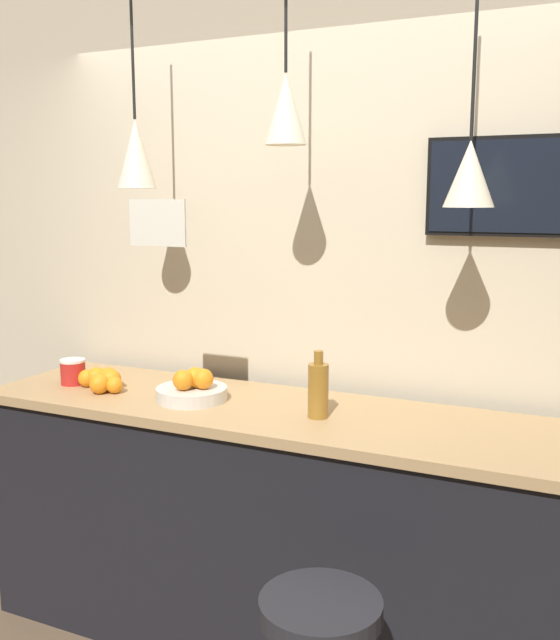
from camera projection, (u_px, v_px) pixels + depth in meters
name	position (u px, v px, depth m)	size (l,w,h in m)	color
back_wall	(322.00, 284.00, 3.09)	(8.00, 0.06, 2.90)	beige
service_counter	(280.00, 529.00, 2.86)	(2.51, 0.65, 1.01)	black
fruit_bowl	(192.00, 389.00, 2.88)	(0.29, 0.29, 0.14)	beige
orange_pile	(104.00, 379.00, 3.05)	(0.25, 0.19, 0.09)	orange
juice_bottle	(318.00, 389.00, 2.64)	(0.08, 0.08, 0.25)	olive
spread_jar	(73.00, 372.00, 3.13)	(0.11, 0.11, 0.11)	red
pendant_lamp_left	(136.00, 153.00, 2.93)	(0.16, 0.16, 0.94)	black
pendant_lamp_middle	(286.00, 108.00, 2.63)	(0.16, 0.16, 0.79)	black
pendant_lamp_right	(470.00, 171.00, 2.39)	(0.17, 0.17, 1.01)	black
mounted_tv	(525.00, 186.00, 2.63)	(0.73, 0.04, 0.37)	black
hanging_menu_board	(157.00, 223.00, 2.59)	(0.24, 0.01, 0.17)	silver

